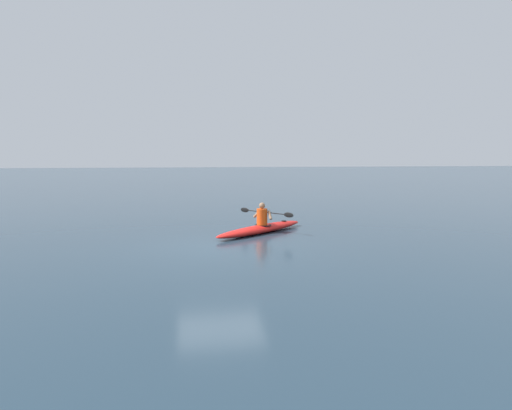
% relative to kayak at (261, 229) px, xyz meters
% --- Properties ---
extents(ground_plane, '(160.00, 160.00, 0.00)m').
position_rel_kayak_xyz_m(ground_plane, '(1.58, 2.23, -0.14)').
color(ground_plane, '#233847').
extents(kayak, '(3.67, 3.21, 0.28)m').
position_rel_kayak_xyz_m(kayak, '(0.00, 0.00, 0.00)').
color(kayak, red).
rests_on(kayak, ground).
extents(kayaker, '(1.56, 1.86, 0.77)m').
position_rel_kayak_xyz_m(kayaker, '(-0.05, -0.04, 0.47)').
color(kayaker, '#E04C14').
rests_on(kayaker, kayak).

